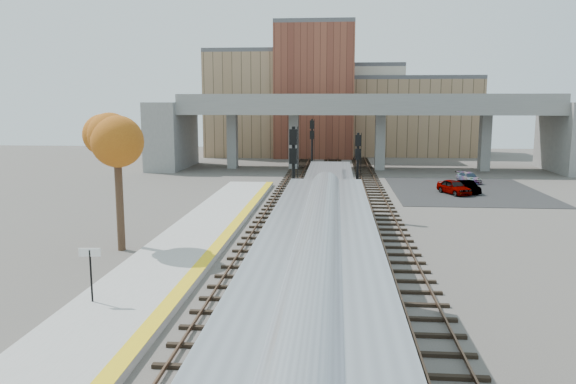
% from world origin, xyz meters
% --- Properties ---
extents(ground, '(160.00, 160.00, 0.00)m').
position_xyz_m(ground, '(0.00, 0.00, 0.00)').
color(ground, '#47423D').
rests_on(ground, ground).
extents(platform, '(4.50, 60.00, 0.35)m').
position_xyz_m(platform, '(-7.25, 0.00, 0.17)').
color(platform, '#9E9E99').
rests_on(platform, ground).
extents(yellow_strip, '(0.70, 60.00, 0.01)m').
position_xyz_m(yellow_strip, '(-5.35, 0.00, 0.35)').
color(yellow_strip, yellow).
rests_on(yellow_strip, platform).
extents(tracks, '(10.70, 95.00, 0.25)m').
position_xyz_m(tracks, '(0.93, 12.50, 0.08)').
color(tracks, black).
rests_on(tracks, ground).
extents(overpass, '(54.00, 12.00, 9.50)m').
position_xyz_m(overpass, '(4.92, 45.00, 5.81)').
color(overpass, slate).
rests_on(overpass, ground).
extents(buildings_far, '(43.00, 21.00, 20.60)m').
position_xyz_m(buildings_far, '(1.26, 66.57, 7.88)').
color(buildings_far, '#947656').
rests_on(buildings_far, ground).
extents(parking_lot, '(14.00, 18.00, 0.04)m').
position_xyz_m(parking_lot, '(14.00, 28.00, 0.02)').
color(parking_lot, black).
rests_on(parking_lot, ground).
extents(locomotive, '(3.02, 19.05, 4.10)m').
position_xyz_m(locomotive, '(1.00, 6.97, 2.28)').
color(locomotive, '#A8AAB2').
rests_on(locomotive, ground).
extents(coach, '(3.03, 25.00, 5.00)m').
position_xyz_m(coach, '(1.00, -15.63, 2.80)').
color(coach, '#A8AAB2').
rests_on(coach, ground).
extents(signal_mast_near, '(0.60, 0.64, 7.10)m').
position_xyz_m(signal_mast_near, '(-1.10, 5.93, 3.53)').
color(signal_mast_near, '#9E9E99').
rests_on(signal_mast_near, ground).
extents(signal_mast_mid, '(0.60, 0.64, 6.34)m').
position_xyz_m(signal_mast_mid, '(3.00, 13.71, 3.00)').
color(signal_mast_mid, '#9E9E99').
rests_on(signal_mast_mid, ground).
extents(signal_mast_far, '(0.60, 0.64, 6.79)m').
position_xyz_m(signal_mast_far, '(-1.10, 31.78, 3.32)').
color(signal_mast_far, '#9E9E99').
rests_on(signal_mast_far, ground).
extents(station_sign, '(0.90, 0.12, 2.27)m').
position_xyz_m(station_sign, '(-8.57, -5.64, 1.98)').
color(station_sign, black).
rests_on(station_sign, platform).
extents(tree, '(3.60, 3.60, 8.14)m').
position_xyz_m(tree, '(-10.95, 3.69, 6.04)').
color(tree, '#382619').
rests_on(tree, ground).
extents(car_a, '(3.00, 4.25, 1.34)m').
position_xyz_m(car_a, '(12.44, 25.69, 0.71)').
color(car_a, '#99999E').
rests_on(car_a, parking_lot).
extents(car_b, '(1.94, 3.73, 1.17)m').
position_xyz_m(car_b, '(13.83, 26.42, 0.63)').
color(car_b, '#99999E').
rests_on(car_b, parking_lot).
extents(car_c, '(2.43, 4.02, 1.09)m').
position_xyz_m(car_c, '(15.56, 33.42, 0.59)').
color(car_c, '#99999E').
rests_on(car_c, parking_lot).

